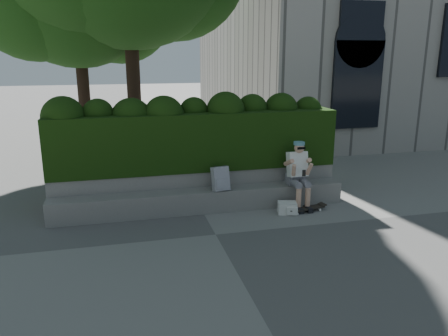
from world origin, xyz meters
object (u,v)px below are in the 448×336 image
object	(u,v)px
person	(298,172)
backpack_ground	(287,208)
skateboard	(306,208)
backpack_plaid	(220,179)

from	to	relation	value
person	backpack_ground	bearing A→B (deg)	-134.50
person	backpack_ground	size ratio (longest dim) A/B	3.76
person	skateboard	world-z (taller)	person
skateboard	person	bearing A→B (deg)	86.73
backpack_plaid	backpack_ground	world-z (taller)	backpack_plaid
backpack_ground	skateboard	bearing A→B (deg)	14.52
skateboard	backpack_ground	world-z (taller)	backpack_ground
backpack_plaid	backpack_ground	xyz separation A→B (m)	(1.27, -0.46, -0.57)
skateboard	backpack_ground	distance (m)	0.42
person	backpack_plaid	size ratio (longest dim) A/B	2.85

